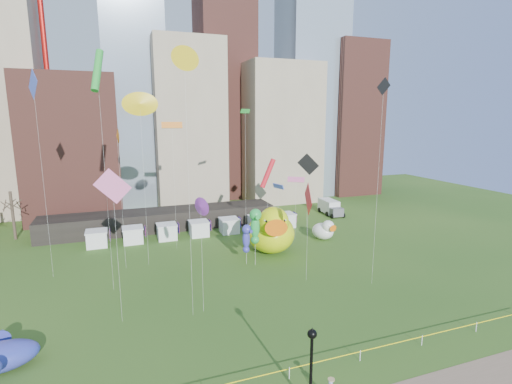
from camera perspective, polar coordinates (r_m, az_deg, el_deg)
name	(u,v)px	position (r m, az deg, el deg)	size (l,w,h in m)	color
ground	(289,379)	(30.81, 4.94, -25.85)	(160.00, 160.00, 0.00)	#2A531A
skyline	(177,103)	(84.37, -11.57, 12.77)	(101.00, 23.00, 68.00)	brown
pavilion	(162,220)	(66.76, -13.74, -3.99)	(38.00, 6.00, 3.20)	black
vendor_tents	(199,229)	(61.89, -8.43, -5.44)	(33.24, 2.80, 2.40)	white
caution_tape	(289,370)	(30.41, 4.97, -24.83)	(50.00, 0.06, 0.90)	white
big_duck	(271,231)	(53.12, 2.28, -5.74)	(8.26, 9.77, 6.96)	#D0E40B
small_duck	(324,230)	(60.26, 10.03, -5.59)	(3.81, 4.49, 3.20)	white
seahorse_green	(255,223)	(48.11, -0.08, -4.67)	(1.67, 2.01, 7.36)	silver
seahorse_purple	(246,236)	(48.94, -1.42, -6.58)	(1.54, 1.76, 5.24)	silver
lamppost	(311,361)	(26.43, 8.20, -23.48)	(0.60, 0.60, 5.80)	black
box_truck	(330,207)	(75.99, 10.90, -2.21)	(2.91, 6.58, 2.74)	silver
kite_0	(268,173)	(54.16, 1.76, 2.78)	(2.53, 1.04, 12.84)	silver
kite_1	(113,188)	(35.35, -20.46, 0.58)	(3.15, 0.03, 14.21)	silver
kite_2	(383,97)	(42.86, 18.31, 13.21)	(1.83, 0.22, 22.53)	silver
kite_3	(97,71)	(42.42, -22.45, 16.26)	(1.62, 2.60, 25.12)	silver
kite_4	(140,104)	(48.38, -16.83, 12.37)	(2.81, 0.73, 21.44)	silver
kite_5	(33,88)	(48.87, -30.11, 13.20)	(1.37, 2.96, 23.58)	silver
kite_6	(172,126)	(54.22, -12.35, 9.53)	(2.81, 0.62, 17.89)	silver
kite_7	(201,207)	(35.72, -8.20, -2.19)	(0.73, 1.67, 11.26)	silver
kite_8	(308,199)	(42.93, 7.75, -1.09)	(0.96, 3.51, 11.43)	silver
kite_9	(296,180)	(57.96, 5.95, 1.81)	(2.26, 1.90, 9.74)	silver
kite_10	(308,165)	(60.80, 7.74, 4.01)	(3.21, 1.31, 13.02)	silver
kite_11	(245,114)	(53.24, -1.60, 11.49)	(1.68, 1.21, 19.61)	silver
kite_12	(184,59)	(34.59, -10.56, 18.78)	(1.89, 1.29, 24.35)	silver
kite_13	(278,187)	(52.01, 3.32, 0.77)	(0.88, 2.09, 9.66)	silver
kite_14	(117,137)	(48.17, -19.87, 7.73)	(0.35, 1.73, 17.19)	silver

